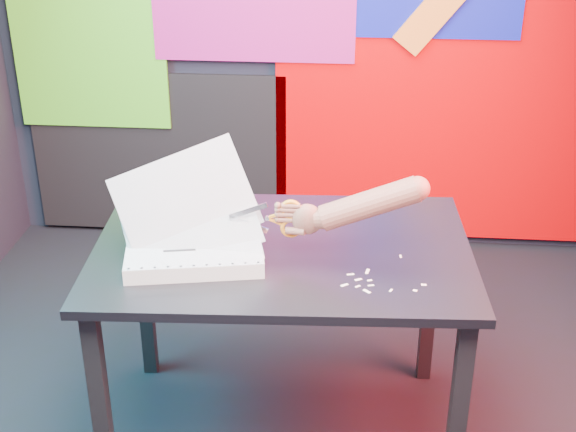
{
  "coord_description": "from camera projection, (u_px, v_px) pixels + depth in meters",
  "views": [
    {
      "loc": [
        0.22,
        -2.26,
        1.96
      ],
      "look_at": [
        0.04,
        -0.04,
        0.87
      ],
      "focal_mm": 50.0,
      "sensor_mm": 36.0,
      "label": 1
    }
  ],
  "objects": [
    {
      "name": "work_table",
      "position": [
        282.0,
        271.0,
        2.59
      ],
      "size": [
        1.24,
        0.86,
        0.75
      ],
      "rotation": [
        0.0,
        0.0,
        0.05
      ],
      "color": "#282828",
      "rests_on": "ground"
    },
    {
      "name": "scissors",
      "position": [
        286.0,
        219.0,
        2.44
      ],
      "size": [
        0.22,
        0.01,
        0.13
      ],
      "rotation": [
        0.0,
        0.0,
        0.02
      ],
      "color": "silver",
      "rests_on": "printout_stack"
    },
    {
      "name": "printout_stack",
      "position": [
        194.0,
        247.0,
        2.48
      ],
      "size": [
        0.51,
        0.38,
        0.38
      ],
      "rotation": [
        0.0,
        0.0,
        0.18
      ],
      "color": "silver",
      "rests_on": "work_table"
    },
    {
      "name": "room",
      "position": [
        277.0,
        60.0,
        2.31
      ],
      "size": [
        3.01,
        3.01,
        2.71
      ],
      "color": "black",
      "rests_on": "ground"
    },
    {
      "name": "backdrop",
      "position": [
        320.0,
        61.0,
        3.79
      ],
      "size": [
        2.88,
        0.05,
        2.08
      ],
      "color": "#D60003",
      "rests_on": "ground"
    },
    {
      "name": "paper_clippings",
      "position": [
        373.0,
        281.0,
        2.36
      ],
      "size": [
        0.25,
        0.24,
        0.0
      ],
      "color": "white",
      "rests_on": "work_table"
    },
    {
      "name": "hand_forearm",
      "position": [
        359.0,
        206.0,
        2.41
      ],
      "size": [
        0.45,
        0.09,
        0.2
      ],
      "rotation": [
        0.0,
        0.0,
        0.02
      ],
      "color": "brown",
      "rests_on": "work_table"
    }
  ]
}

